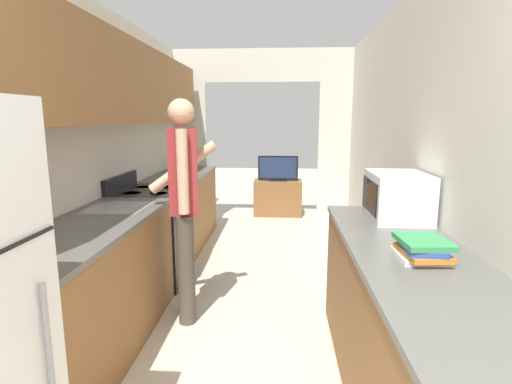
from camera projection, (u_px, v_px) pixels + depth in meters
name	position (u px, v px, depth m)	size (l,w,h in m)	color
wall_left	(84.00, 122.00, 2.98)	(0.38, 7.67, 2.50)	silver
wall_right	(445.00, 168.00, 2.44)	(0.06, 7.67, 2.50)	silver
wall_far_with_doorway	(262.00, 126.00, 5.69)	(2.91, 0.06, 2.50)	silver
counter_left	(145.00, 241.00, 3.65)	(0.62, 4.25, 0.89)	brown
counter_right	(416.00, 346.00, 1.98)	(0.62, 2.41, 0.89)	brown
range_oven	(153.00, 234.00, 3.85)	(0.66, 0.74, 1.03)	black
person	(184.00, 204.00, 3.00)	(0.54, 0.43, 1.69)	#4C4238
microwave	(397.00, 196.00, 2.66)	(0.36, 0.48, 0.31)	white
book_stack	(422.00, 249.00, 1.90)	(0.24, 0.28, 0.10)	white
tv_cabinet	(278.00, 198.00, 6.47)	(0.76, 0.42, 0.56)	brown
television	(278.00, 169.00, 6.34)	(0.63, 0.16, 0.40)	black
knife	(159.00, 181.00, 4.28)	(0.14, 0.34, 0.02)	#B7B7BC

